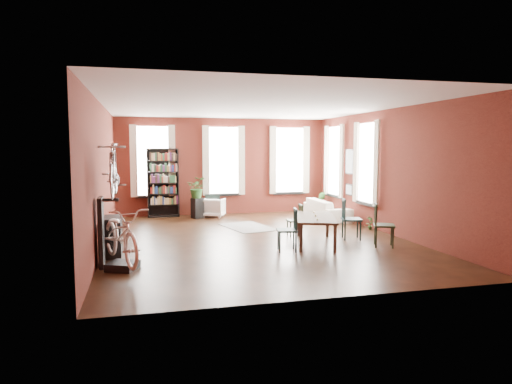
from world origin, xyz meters
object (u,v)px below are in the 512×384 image
object	(u,v)px
dining_chair_b	(295,220)
dining_chair_a	(287,230)
plant_stand	(197,208)
dining_table	(315,230)
bike_trainer	(123,266)
bicycle_floor	(120,209)
dining_chair_d	(352,219)
white_armchair	(214,207)
console_table	(112,236)
dining_chair_c	(384,225)
bookshelf	(163,183)
cream_sofa	(327,206)

from	to	relation	value
dining_chair_b	dining_chair_a	bearing A→B (deg)	-22.07
plant_stand	dining_table	bearing A→B (deg)	-64.40
bike_trainer	bicycle_floor	distance (m)	1.04
dining_chair_d	white_armchair	distance (m)	5.14
dining_chair_a	white_armchair	world-z (taller)	dining_chair_a
dining_chair_b	white_armchair	size ratio (longest dim) A/B	1.19
bike_trainer	console_table	distance (m)	1.29
dining_chair_a	console_table	bearing A→B (deg)	-87.03
bike_trainer	white_armchair	bearing A→B (deg)	66.59
white_armchair	bicycle_floor	world-z (taller)	bicycle_floor
dining_chair_c	bookshelf	world-z (taller)	bookshelf
console_table	white_armchair	bearing A→B (deg)	59.08
dining_chair_d	console_table	xyz separation A→B (m)	(-5.55, -0.37, -0.09)
bike_trainer	dining_chair_b	bearing A→B (deg)	29.40
dining_table	dining_chair_a	xyz separation A→B (m)	(-0.87, -0.56, 0.14)
bike_trainer	dining_chair_c	bearing A→B (deg)	6.47
white_armchair	bike_trainer	bearing A→B (deg)	90.24
dining_chair_a	bicycle_floor	xyz separation A→B (m)	(-3.38, -0.72, 0.66)
cream_sofa	plant_stand	bearing A→B (deg)	73.87
dining_chair_c	bike_trainer	bearing A→B (deg)	121.00
bookshelf	dining_chair_d	bearing A→B (deg)	-48.53
dining_chair_d	cream_sofa	xyz separation A→B (m)	(0.68, 3.13, -0.08)
dining_table	plant_stand	bearing A→B (deg)	133.20
dining_table	dining_chair_d	size ratio (longest dim) A/B	1.91
dining_chair_b	console_table	world-z (taller)	console_table
white_armchair	dining_chair_d	bearing A→B (deg)	145.45
dining_chair_b	bicycle_floor	bearing A→B (deg)	-58.36
dining_chair_a	bike_trainer	bearing A→B (deg)	-67.10
dining_chair_c	console_table	bearing A→B (deg)	108.88
dining_table	plant_stand	xyz separation A→B (m)	(-2.19, 4.56, -0.00)
dining_table	white_armchair	world-z (taller)	white_armchair
dining_chair_b	bike_trainer	xyz separation A→B (m)	(-4.08, -2.30, -0.33)
dining_chair_d	dining_chair_b	bearing A→B (deg)	75.49
cream_sofa	bicycle_floor	world-z (taller)	bicycle_floor
bike_trainer	bicycle_floor	bearing A→B (deg)	149.13
dining_chair_b	plant_stand	distance (m)	4.10
dining_chair_c	bicycle_floor	bearing A→B (deg)	120.91
dining_table	dining_chair_a	distance (m)	1.04
dining_chair_b	bike_trainer	size ratio (longest dim) A/B	1.64
dining_table	bookshelf	distance (m)	6.10
dining_chair_b	white_armchair	bearing A→B (deg)	-155.37
dining_chair_d	bike_trainer	size ratio (longest dim) A/B	2.02
dining_chair_c	dining_table	bearing A→B (deg)	89.21
dining_chair_c	bookshelf	xyz separation A→B (m)	(-4.60, 5.78, 0.62)
dining_chair_d	dining_chair_a	bearing A→B (deg)	129.87
dining_chair_d	white_armchair	world-z (taller)	dining_chair_d
console_table	bike_trainer	bearing A→B (deg)	-78.00
white_armchair	console_table	world-z (taller)	console_table
bookshelf	console_table	xyz separation A→B (m)	(-1.28, -5.20, -0.70)
dining_chair_c	console_table	distance (m)	5.91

